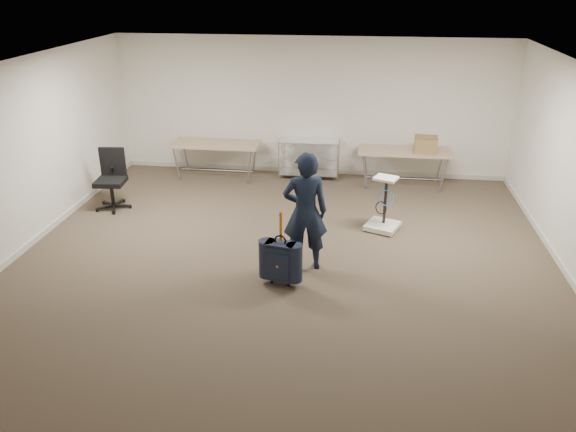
# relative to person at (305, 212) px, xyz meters

# --- Properties ---
(ground) EXTENTS (9.00, 9.00, 0.00)m
(ground) POSITION_rel_person_xyz_m (-0.31, -0.33, -0.87)
(ground) COLOR brown
(ground) RESTS_ON ground
(room_shell) EXTENTS (8.00, 9.00, 9.00)m
(room_shell) POSITION_rel_person_xyz_m (-0.31, 1.05, -0.82)
(room_shell) COLOR white
(room_shell) RESTS_ON ground
(folding_table_left) EXTENTS (1.80, 0.75, 0.73)m
(folding_table_left) POSITION_rel_person_xyz_m (-2.21, 3.62, -0.19)
(folding_table_left) COLOR tan
(folding_table_left) RESTS_ON ground
(folding_table_right) EXTENTS (1.80, 0.75, 0.73)m
(folding_table_right) POSITION_rel_person_xyz_m (1.59, 3.62, -0.19)
(folding_table_right) COLOR tan
(folding_table_right) RESTS_ON ground
(wire_shelf) EXTENTS (1.22, 0.47, 0.80)m
(wire_shelf) POSITION_rel_person_xyz_m (-0.31, 3.87, -0.43)
(wire_shelf) COLOR silver
(wire_shelf) RESTS_ON ground
(person) EXTENTS (0.70, 0.52, 1.73)m
(person) POSITION_rel_person_xyz_m (0.00, 0.00, 0.00)
(person) COLOR black
(person) RESTS_ON ground
(suitcase) EXTENTS (0.43, 0.30, 1.07)m
(suitcase) POSITION_rel_person_xyz_m (-0.27, -0.55, -0.50)
(suitcase) COLOR black
(suitcase) RESTS_ON ground
(office_chair) EXTENTS (0.65, 0.65, 1.07)m
(office_chair) POSITION_rel_person_xyz_m (-3.67, 1.79, -0.54)
(office_chair) COLOR black
(office_chair) RESTS_ON ground
(equipment_cart) EXTENTS (0.65, 0.65, 0.92)m
(equipment_cart) POSITION_rel_person_xyz_m (1.15, 1.45, -0.63)
(equipment_cart) COLOR beige
(equipment_cart) RESTS_ON ground
(cardboard_box) EXTENTS (0.44, 0.34, 0.32)m
(cardboard_box) POSITION_rel_person_xyz_m (1.97, 3.53, 0.02)
(cardboard_box) COLOR #8E5E42
(cardboard_box) RESTS_ON folding_table_right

